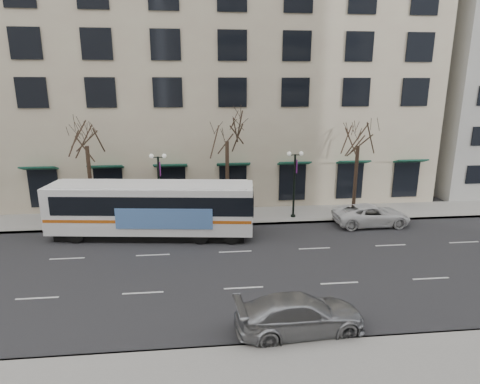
{
  "coord_description": "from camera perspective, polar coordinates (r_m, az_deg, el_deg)",
  "views": [
    {
      "loc": [
        -2.04,
        -20.51,
        9.89
      ],
      "look_at": [
        0.22,
        1.55,
        4.0
      ],
      "focal_mm": 30.0,
      "sensor_mm": 36.0,
      "label": 1
    }
  ],
  "objects": [
    {
      "name": "building_hotel",
      "position": [
        41.56,
        -6.07,
        17.7
      ],
      "size": [
        40.0,
        20.0,
        24.0
      ],
      "primitive_type": "cube",
      "color": "tan",
      "rests_on": "ground"
    },
    {
      "name": "sidewalk_far",
      "position": [
        31.88,
        7.22,
        -3.18
      ],
      "size": [
        80.0,
        4.0,
        0.15
      ],
      "primitive_type": "cube",
      "color": "gray",
      "rests_on": "ground"
    },
    {
      "name": "lamp_post_right",
      "position": [
        30.37,
        7.74,
        1.51
      ],
      "size": [
        1.22,
        0.45,
        5.21
      ],
      "color": "black",
      "rests_on": "ground"
    },
    {
      "name": "lamp_post_left",
      "position": [
        29.68,
        -11.38,
        1.04
      ],
      "size": [
        1.22,
        0.45,
        5.21
      ],
      "color": "black",
      "rests_on": "ground"
    },
    {
      "name": "tree_far_right",
      "position": [
        31.88,
        16.56,
        8.02
      ],
      "size": [
        3.6,
        3.6,
        8.06
      ],
      "color": "black",
      "rests_on": "ground"
    },
    {
      "name": "tree_far_mid",
      "position": [
        29.53,
        -1.87,
        9.07
      ],
      "size": [
        3.6,
        3.6,
        8.55
      ],
      "color": "black",
      "rests_on": "ground"
    },
    {
      "name": "ground",
      "position": [
        22.86,
        -0.14,
        -10.76
      ],
      "size": [
        160.0,
        160.0,
        0.0
      ],
      "primitive_type": "plane",
      "color": "black",
      "rests_on": "ground"
    },
    {
      "name": "tree_far_left",
      "position": [
        30.54,
        -21.13,
        7.89
      ],
      "size": [
        3.6,
        3.6,
        8.34
      ],
      "color": "black",
      "rests_on": "ground"
    },
    {
      "name": "white_pickup",
      "position": [
        30.82,
        18.18,
        -3.12
      ],
      "size": [
        5.51,
        2.57,
        1.53
      ],
      "primitive_type": "imported",
      "rotation": [
        0.0,
        0.0,
        1.58
      ],
      "color": "silver",
      "rests_on": "ground"
    },
    {
      "name": "silver_car",
      "position": [
        17.41,
        8.52,
        -16.84
      ],
      "size": [
        5.54,
        2.58,
        1.56
      ],
      "primitive_type": "imported",
      "rotation": [
        0.0,
        0.0,
        1.64
      ],
      "color": "#96989D",
      "rests_on": "ground"
    },
    {
      "name": "city_bus",
      "position": [
        27.36,
        -12.29,
        -2.22
      ],
      "size": [
        13.81,
        4.56,
        3.67
      ],
      "rotation": [
        0.0,
        0.0,
        -0.12
      ],
      "color": "white",
      "rests_on": "ground"
    }
  ]
}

